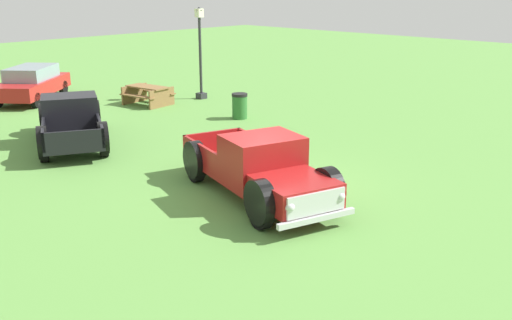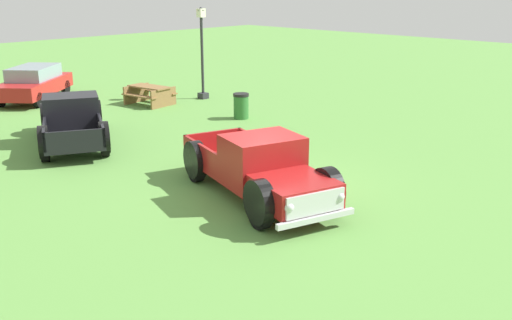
{
  "view_description": "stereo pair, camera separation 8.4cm",
  "coord_description": "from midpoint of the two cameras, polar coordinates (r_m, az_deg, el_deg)",
  "views": [
    {
      "loc": [
        -9.94,
        -9.05,
        4.95
      ],
      "look_at": [
        -0.44,
        -0.06,
        0.9
      ],
      "focal_mm": 40.68,
      "sensor_mm": 36.0,
      "label": 1
    },
    {
      "loc": [
        -9.88,
        -9.11,
        4.95
      ],
      "look_at": [
        -0.44,
        -0.06,
        0.9
      ],
      "focal_mm": 40.68,
      "sensor_mm": 36.0,
      "label": 2
    }
  ],
  "objects": [
    {
      "name": "lamp_post_near",
      "position": [
        25.44,
        -5.61,
        10.58
      ],
      "size": [
        0.36,
        0.36,
        3.91
      ],
      "color": "#2D2D33",
      "rests_on": "ground_plane"
    },
    {
      "name": "sedan_distant_a",
      "position": [
        26.9,
        -21.29,
        7.08
      ],
      "size": [
        4.48,
        4.16,
        1.45
      ],
      "color": "#B21E1E",
      "rests_on": "ground_plane"
    },
    {
      "name": "ground_plane",
      "position": [
        14.33,
        0.88,
        -3.01
      ],
      "size": [
        80.0,
        80.0,
        0.0
      ],
      "primitive_type": "plane",
      "color": "#5B9342"
    },
    {
      "name": "pickup_truck_foreground",
      "position": [
        13.44,
        0.58,
        -1.05
      ],
      "size": [
        3.27,
        5.38,
        1.55
      ],
      "color": "maroon",
      "rests_on": "ground_plane"
    },
    {
      "name": "pickup_truck_behind_left",
      "position": [
        19.41,
        -17.87,
        3.79
      ],
      "size": [
        3.87,
        5.22,
        1.52
      ],
      "color": "black",
      "rests_on": "ground_plane"
    },
    {
      "name": "trash_can",
      "position": [
        21.76,
        -1.73,
        5.34
      ],
      "size": [
        0.59,
        0.59,
        0.95
      ],
      "color": "#2D6B2D",
      "rests_on": "ground_plane"
    },
    {
      "name": "picnic_table",
      "position": [
        24.67,
        -10.7,
        6.49
      ],
      "size": [
        1.71,
        1.99,
        0.78
      ],
      "color": "olive",
      "rests_on": "ground_plane"
    }
  ]
}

